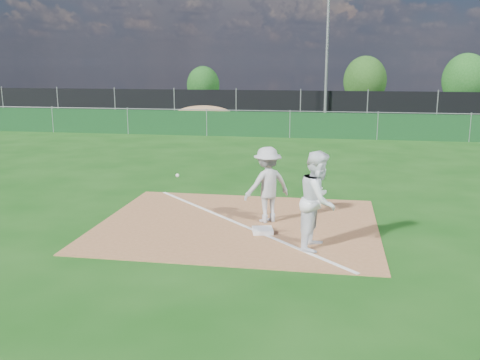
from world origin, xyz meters
name	(u,v)px	position (x,y,z in m)	size (l,w,h in m)	color
ground	(279,156)	(0.00, 10.00, 0.00)	(90.00, 90.00, 0.00)	#11430E
infield_dirt	(238,224)	(0.00, 1.00, 0.01)	(6.00, 5.00, 0.02)	#95623B
foul_line	(238,223)	(0.00, 1.00, 0.03)	(0.08, 7.00, 0.01)	white
green_fence	(290,125)	(0.00, 15.00, 0.60)	(44.00, 0.05, 1.20)	#0F3817
dirt_mound	(204,116)	(-5.00, 18.50, 0.58)	(3.38, 2.60, 1.17)	#9E754C
black_fence	(300,105)	(0.00, 23.00, 0.90)	(46.00, 0.04, 1.80)	black
parking_lot	(304,113)	(0.00, 28.00, 0.01)	(46.00, 9.00, 0.01)	black
light_pole	(327,53)	(1.50, 22.70, 4.00)	(0.16, 0.16, 8.00)	slate
first_base	(263,230)	(0.61, 0.47, 0.06)	(0.42, 0.42, 0.09)	white
play_at_first	(267,185)	(0.60, 1.28, 0.85)	(2.65, 1.14, 1.67)	silver
runner	(318,200)	(1.74, -0.21, 0.94)	(0.91, 0.71, 1.88)	white
car_left	(218,101)	(-6.28, 28.07, 0.72)	(1.67, 4.14, 1.41)	#A3A5AA
car_mid	(274,104)	(-2.08, 26.96, 0.68)	(1.42, 4.08, 1.34)	black
car_right	(362,104)	(3.95, 28.37, 0.62)	(1.70, 4.18, 1.21)	black
tree_left	(203,85)	(-8.68, 33.61, 1.64)	(2.68, 2.68, 3.18)	#382316
tree_mid	(365,81)	(4.39, 33.88, 2.05)	(3.36, 3.36, 3.99)	#382316
tree_right	(466,80)	(11.91, 33.77, 2.15)	(3.52, 3.52, 4.18)	#382316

